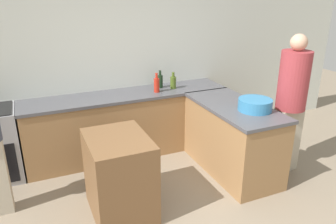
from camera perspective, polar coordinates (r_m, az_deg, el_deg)
The scene contains 9 objects.
wall_back at distance 4.75m, azimuth -8.51°, elevation 9.45°, with size 8.00×0.06×2.70m.
counter_back at distance 4.70m, azimuth -6.86°, elevation -2.02°, with size 2.85×0.62×0.90m.
counter_peninsula at distance 4.31m, azimuth 11.11°, elevation -4.46°, with size 0.69×1.44×0.90m.
island_table at distance 3.50m, azimuth -8.46°, elevation -10.94°, with size 0.61×0.79×0.87m.
mixing_bowl at distance 4.00m, azimuth 14.91°, elevation 1.23°, with size 0.40×0.40×0.14m.
hot_sauce_bottle at distance 4.56m, azimuth -1.99°, elevation 4.80°, with size 0.08×0.08×0.27m.
olive_oil_bottle at distance 4.73m, azimuth 0.90°, elevation 5.24°, with size 0.08×0.08×0.24m.
wine_bottle_dark at distance 4.77m, azimuth -1.39°, elevation 5.45°, with size 0.08×0.08×0.26m.
person_at_peninsula at distance 4.34m, azimuth 20.61°, elevation 1.92°, with size 0.36×0.36×1.77m.
Camera 1 is at (-1.22, -2.20, 2.25)m, focal length 35.00 mm.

